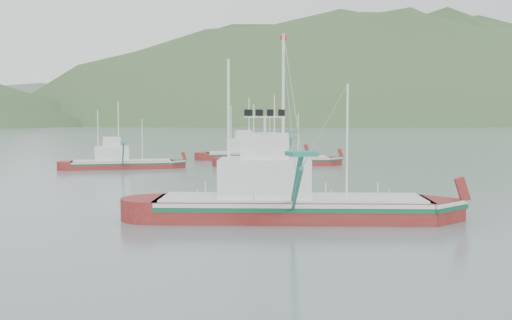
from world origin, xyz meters
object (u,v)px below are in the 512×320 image
object	(u,v)px
bg_boat_extra	(251,150)
main_boat	(289,181)
bg_boat_right	(276,153)
bg_boat_far	(121,159)

from	to	relation	value
bg_boat_extra	main_boat	bearing A→B (deg)	-97.92
main_boat	bg_boat_right	distance (m)	42.96
bg_boat_extra	bg_boat_right	bearing A→B (deg)	-84.19
bg_boat_far	bg_boat_extra	bearing A→B (deg)	33.68
bg_boat_far	bg_boat_extra	xyz separation A→B (m)	(19.57, 11.50, 0.13)
main_boat	bg_boat_far	bearing A→B (deg)	117.94
bg_boat_extra	bg_boat_far	bearing A→B (deg)	-144.52
bg_boat_far	bg_boat_right	bearing A→B (deg)	1.99
bg_boat_far	bg_boat_extra	distance (m)	22.70
bg_boat_right	bg_boat_extra	xyz separation A→B (m)	(-0.16, 11.93, -0.30)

